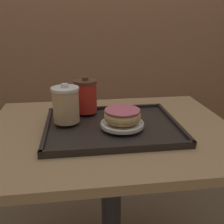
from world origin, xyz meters
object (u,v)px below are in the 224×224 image
object	(u,v)px
spoon	(113,110)
donut_chocolate_glazed	(122,116)
coffee_cup_front	(66,104)
coffee_cup_rear	(86,96)

from	to	relation	value
spoon	donut_chocolate_glazed	bearing A→B (deg)	69.90
coffee_cup_front	spoon	bearing A→B (deg)	23.91
coffee_cup_front	coffee_cup_rear	distance (m)	0.12
coffee_cup_front	donut_chocolate_glazed	distance (m)	0.20
coffee_cup_front	donut_chocolate_glazed	world-z (taller)	coffee_cup_front
coffee_cup_rear	donut_chocolate_glazed	size ratio (longest dim) A/B	1.09
coffee_cup_front	spoon	size ratio (longest dim) A/B	1.08
donut_chocolate_glazed	spoon	bearing A→B (deg)	95.30
coffee_cup_rear	donut_chocolate_glazed	distance (m)	0.20
coffee_cup_front	coffee_cup_rear	world-z (taller)	same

